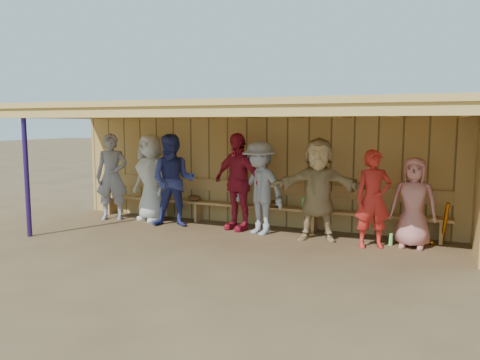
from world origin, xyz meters
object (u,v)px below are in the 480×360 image
player_d (237,182)px  player_h (413,203)px  player_e (260,188)px  player_c (173,181)px  player_f (318,189)px  player_a (112,177)px  bench (254,201)px  player_g (373,199)px  player_b (151,178)px

player_d → player_h: player_d is taller
player_d → player_e: 0.59m
player_c → player_f: player_c is taller
player_a → player_c: same height
player_f → player_h: player_f is taller
bench → player_g: bearing=-18.1°
player_a → bench: (3.13, 0.62, -0.43)m
player_a → player_d: player_d is taller
player_f → player_g: (1.00, -0.15, -0.09)m
player_c → player_f: bearing=-17.0°
player_a → player_c: (1.61, -0.08, -0.00)m
player_f → bench: bearing=147.1°
player_d → player_g: bearing=10.9°
player_h → bench: (-3.13, 0.56, -0.26)m
player_f → player_e: bearing=170.0°
player_e → bench: (-0.36, 0.64, -0.37)m
player_c → player_e: player_c is taller
player_b → player_g: 4.80m
player_b → bench: (2.29, 0.36, -0.42)m
player_b → player_c: (0.76, -0.33, 0.01)m
player_a → player_e: size_ratio=1.07×
player_g → player_h: (0.64, 0.25, -0.06)m
player_e → player_a: bearing=-157.6°
player_a → player_d: 2.95m
player_a → player_b: size_ratio=1.01×
player_a → player_c: bearing=-25.3°
player_h → player_e: bearing=-175.5°
player_f → player_c: bearing=171.6°
player_c → player_h: size_ratio=1.22×
player_b → player_h: size_ratio=1.21×
player_c → player_e: bearing=-16.0°
player_a → player_h: size_ratio=1.22×
player_e → player_h: (2.77, 0.08, -0.11)m
player_d → bench: size_ratio=0.26×
player_d → player_b: bearing=-164.0°
player_b → player_d: 2.10m
player_f → bench: player_f is taller
player_g → player_f: bearing=147.8°
player_e → player_c: bearing=-155.6°
player_g → player_h: size_ratio=1.08×
player_c → bench: (1.52, 0.70, -0.43)m
player_f → player_b: bearing=166.5°
player_c → player_g: (4.02, -0.12, -0.11)m
player_b → player_f: size_ratio=1.01×
player_d → player_e: size_ratio=1.08×
player_b → player_c: 0.83m
player_f → player_g: bearing=-17.5°
player_d → player_f: size_ratio=1.04×
player_h → player_g: bearing=-155.6°
player_e → player_g: player_e is taller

